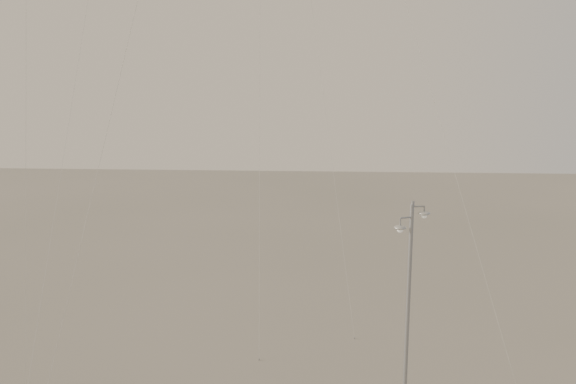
{
  "coord_description": "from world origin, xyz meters",
  "views": [
    {
      "loc": [
        4.11,
        -20.88,
        14.52
      ],
      "look_at": [
        2.33,
        5.0,
        9.93
      ],
      "focal_mm": 40.0,
      "sensor_mm": 36.0,
      "label": 1
    }
  ],
  "objects": [
    {
      "name": "street_lamp",
      "position": [
        7.49,
        5.79,
        5.05
      ],
      "size": [
        1.54,
        0.88,
        9.47
      ],
      "color": "#989AA1",
      "rests_on": "ground"
    },
    {
      "name": "kite_3",
      "position": [
        -3.8,
        4.02,
        15.83
      ],
      "size": [
        4.96,
        4.65,
        21.18
      ],
      "rotation": [
        0.0,
        0.0,
        0.05
      ],
      "color": "maroon",
      "rests_on": "ground"
    },
    {
      "name": "kite_4",
      "position": [
        7.88,
        9.47,
        16.22
      ],
      "size": [
        6.43,
        4.55,
        21.01
      ],
      "rotation": [
        0.0,
        0.0,
        1.84
      ],
      "color": "#352F2C",
      "rests_on": "ground"
    }
  ]
}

